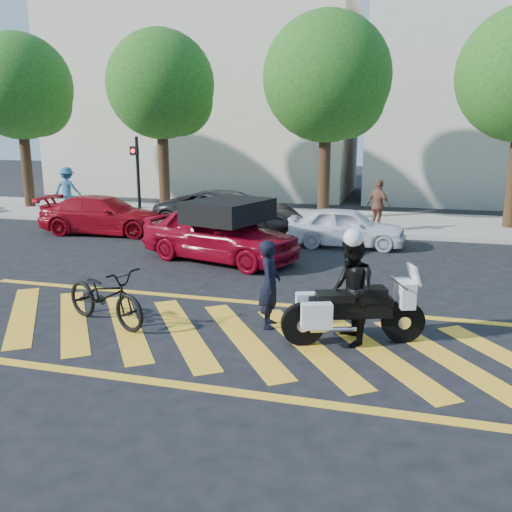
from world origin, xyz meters
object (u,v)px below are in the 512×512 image
(parked_mid_right, at_px, (346,227))
(parked_left, at_px, (105,215))
(red_convertible, at_px, (219,233))
(officer_bike, at_px, (270,284))
(bicycle, at_px, (105,295))
(parked_mid_left, at_px, (229,212))
(officer_moto, at_px, (351,291))
(police_motorcycle, at_px, (351,310))

(parked_mid_right, bearing_deg, parked_left, 88.93)
(red_convertible, xyz_separation_m, parked_mid_right, (3.06, 2.73, -0.15))
(officer_bike, bearing_deg, bicycle, 95.53)
(parked_mid_left, xyz_separation_m, parked_mid_right, (4.12, -1.30, -0.11))
(officer_moto, height_order, parked_mid_right, officer_moto)
(bicycle, relative_size, parked_left, 0.47)
(police_motorcycle, relative_size, parked_mid_right, 0.66)
(officer_moto, bearing_deg, parked_mid_left, -170.59)
(police_motorcycle, height_order, parked_mid_left, parked_mid_left)
(officer_moto, height_order, red_convertible, officer_moto)
(parked_mid_left, bearing_deg, parked_mid_right, -100.58)
(officer_bike, distance_m, parked_mid_left, 9.25)
(bicycle, relative_size, red_convertible, 0.46)
(bicycle, distance_m, officer_moto, 4.38)
(officer_bike, relative_size, parked_left, 0.36)
(officer_moto, xyz_separation_m, red_convertible, (-3.99, 4.90, -0.14))
(bicycle, bearing_deg, parked_mid_left, 25.97)
(parked_mid_left, bearing_deg, officer_bike, -150.29)
(parked_left, distance_m, parked_mid_right, 8.09)
(bicycle, height_order, police_motorcycle, bicycle)
(red_convertible, relative_size, parked_mid_right, 1.26)
(parked_left, height_order, parked_mid_right, parked_left)
(parked_mid_left, bearing_deg, red_convertible, -158.38)
(parked_mid_right, bearing_deg, officer_moto, -174.86)
(parked_left, xyz_separation_m, parked_mid_right, (8.09, 0.10, -0.04))
(red_convertible, distance_m, parked_left, 5.68)
(police_motorcycle, distance_m, parked_mid_right, 7.70)
(police_motorcycle, xyz_separation_m, parked_mid_left, (-5.06, 8.94, 0.13))
(police_motorcycle, height_order, officer_moto, officer_moto)
(police_motorcycle, xyz_separation_m, officer_moto, (-0.02, 0.01, 0.32))
(police_motorcycle, bearing_deg, red_convertible, 109.15)
(red_convertible, bearing_deg, officer_moto, -124.11)
(officer_moto, bearing_deg, bicycle, -106.54)
(officer_bike, height_order, police_motorcycle, officer_bike)
(police_motorcycle, xyz_separation_m, red_convertible, (-4.00, 4.91, 0.18))
(police_motorcycle, bearing_deg, bicycle, 163.28)
(bicycle, bearing_deg, parked_left, 52.57)
(parked_mid_left, distance_m, parked_mid_right, 4.32)
(officer_bike, xyz_separation_m, parked_mid_right, (0.54, 7.23, -0.19))
(officer_bike, bearing_deg, police_motorcycle, -112.82)
(police_motorcycle, height_order, red_convertible, red_convertible)
(parked_left, height_order, parked_mid_left, parked_mid_left)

